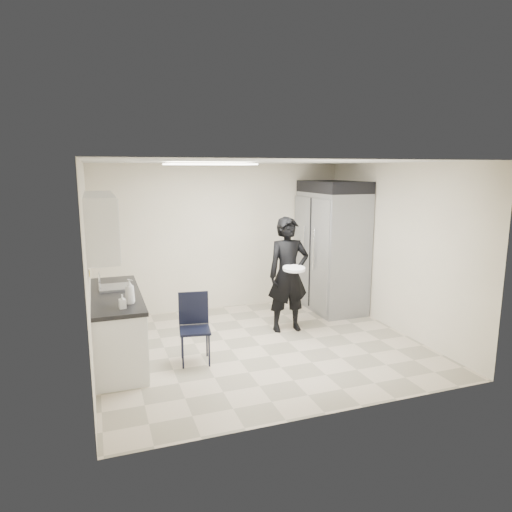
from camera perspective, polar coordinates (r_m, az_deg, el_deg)
name	(u,v)px	position (r m, az deg, el deg)	size (l,w,h in m)	color
floor	(260,345)	(6.70, 0.52, -11.12)	(4.50, 4.50, 0.00)	#BAAA92
ceiling	(261,162)	(6.22, 0.57, 11.69)	(4.50, 4.50, 0.00)	silver
back_wall	(222,237)	(8.21, -4.27, 2.36)	(4.50, 4.50, 0.00)	beige
left_wall	(88,269)	(5.96, -20.22, -1.52)	(4.00, 4.00, 0.00)	beige
right_wall	(396,248)	(7.40, 17.12, 0.97)	(4.00, 4.00, 0.00)	beige
ceiling_panel	(210,164)	(6.42, -5.82, 11.35)	(1.20, 0.60, 0.02)	white
lower_counter	(117,328)	(6.39, -16.98, -8.63)	(0.60, 1.90, 0.86)	silver
countertop	(115,295)	(6.25, -17.21, -4.69)	(0.64, 1.95, 0.05)	black
sink	(116,291)	(6.50, -17.13, -4.24)	(0.42, 0.40, 0.14)	gray
faucet	(100,282)	(6.46, -18.97, -3.07)	(0.02, 0.02, 0.24)	silver
upper_cabinets	(100,224)	(6.07, -18.88, 3.81)	(0.35, 1.80, 0.75)	silver
towel_dispenser	(95,229)	(7.24, -19.46, 3.18)	(0.22, 0.30, 0.35)	black
notice_sticker_left	(89,273)	(6.07, -20.11, -2.07)	(0.00, 0.12, 0.07)	yellow
notice_sticker_right	(90,273)	(6.28, -20.08, -2.03)	(0.00, 0.12, 0.07)	yellow
commercial_fridge	(332,252)	(8.27, 9.43, 0.55)	(0.80, 1.35, 2.10)	gray
fridge_compressor	(334,187)	(8.15, 9.69, 8.53)	(0.80, 1.35, 0.20)	black
folding_chair	(195,330)	(6.06, -7.66, -9.18)	(0.39, 0.39, 0.89)	black
man_tuxedo	(288,275)	(7.08, 4.05, -2.35)	(0.66, 0.44, 1.79)	black
bucket_lid	(294,269)	(6.82, 4.77, -1.59)	(0.34, 0.34, 0.04)	silver
soap_bottle_a	(130,291)	(5.69, -15.50, -4.29)	(0.12, 0.12, 0.30)	silver
soap_bottle_b	(122,301)	(5.53, -16.37, -5.47)	(0.08, 0.08, 0.17)	#B5B6C2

